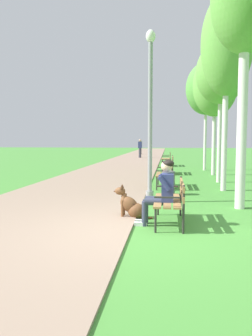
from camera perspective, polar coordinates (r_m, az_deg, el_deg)
The scene contains 17 objects.
ground_plane at distance 5.86m, azimuth 2.32°, elevation -11.23°, with size 120.00×120.00×0.00m, color #478E38.
paved_path at distance 29.78m, azimuth 2.08°, elevation 1.82°, with size 4.16×60.00×0.04m, color gray.
park_bench_near at distance 6.50m, azimuth 7.99°, elevation -5.02°, with size 0.55×1.50×0.85m.
park_bench_mid at distance 11.34m, azimuth 6.94°, elevation -0.77°, with size 0.55×1.50×0.85m.
park_bench_far at distance 15.87m, azimuth 7.36°, elevation 0.84°, with size 0.55×1.50×0.85m.
park_bench_furthest at distance 20.63m, azimuth 7.08°, elevation 1.78°, with size 0.55×1.50×0.85m.
person_seated_on_near_bench at distance 6.32m, azimuth 6.14°, elevation -3.75°, with size 0.74×0.49×1.25m.
dog_brown at distance 6.92m, azimuth 0.91°, elevation -6.50°, with size 0.83×0.31×0.71m.
lamp_post_near at distance 8.56m, azimuth 4.17°, elevation 9.09°, with size 0.24×0.24×4.36m.
birch_tree_second at distance 8.74m, azimuth 19.84°, elevation 24.88°, with size 1.56×1.36×5.95m.
birch_tree_third at distance 11.33m, azimuth 16.93°, elevation 19.53°, with size 1.59×1.61×6.15m.
birch_tree_fourth at distance 13.27m, azimuth 15.99°, elevation 15.35°, with size 1.85×1.90×5.25m.
birch_tree_fifth at distance 15.89m, azimuth 15.05°, elevation 13.46°, with size 1.99×1.99×5.45m.
birch_tree_sixth at distance 18.21m, azimuth 13.59°, elevation 13.08°, with size 2.09×2.24×5.63m.
litter_bin at distance 9.87m, azimuth 7.33°, elevation -2.57°, with size 0.36×0.36×0.70m, color #515156.
pedestrian_distant at distance 29.16m, azimuth 2.41°, elevation 3.37°, with size 0.32×0.22×1.65m.
pedestrian_further_distant at distance 35.76m, azimuth 2.50°, elevation 3.65°, with size 0.32×0.22×1.65m.
Camera 1 is at (0.49, -5.61, 1.63)m, focal length 35.50 mm.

